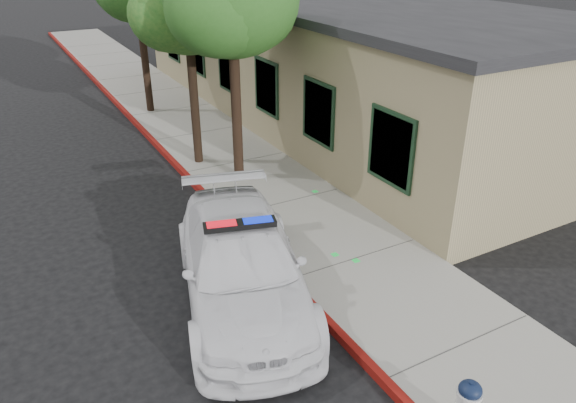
# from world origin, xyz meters

# --- Properties ---
(ground) EXTENTS (120.00, 120.00, 0.00)m
(ground) POSITION_xyz_m (0.00, 0.00, 0.00)
(ground) COLOR black
(ground) RESTS_ON ground
(sidewalk) EXTENTS (3.20, 60.00, 0.15)m
(sidewalk) POSITION_xyz_m (1.60, 3.00, 0.07)
(sidewalk) COLOR gray
(sidewalk) RESTS_ON ground
(red_curb) EXTENTS (0.14, 60.00, 0.16)m
(red_curb) POSITION_xyz_m (0.06, 3.00, 0.08)
(red_curb) COLOR maroon
(red_curb) RESTS_ON ground
(clapboard_building) EXTENTS (7.30, 20.89, 4.24)m
(clapboard_building) POSITION_xyz_m (6.69, 9.00, 2.13)
(clapboard_building) COLOR tan
(clapboard_building) RESTS_ON ground
(police_car) EXTENTS (3.55, 5.69, 1.66)m
(police_car) POSITION_xyz_m (-0.90, 0.05, 0.77)
(police_car) COLOR white
(police_car) RESTS_ON ground
(street_tree_near) EXTENTS (3.49, 3.28, 6.01)m
(street_tree_near) POSITION_xyz_m (1.30, 5.03, 4.63)
(street_tree_near) COLOR black
(street_tree_near) RESTS_ON sidewalk
(street_tree_mid) EXTENTS (3.19, 2.92, 5.58)m
(street_tree_mid) POSITION_xyz_m (0.72, 6.62, 4.36)
(street_tree_mid) COLOR black
(street_tree_mid) RESTS_ON sidewalk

